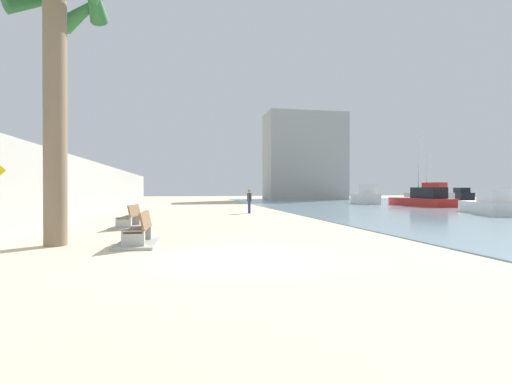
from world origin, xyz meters
name	(u,v)px	position (x,y,z in m)	size (l,w,h in m)	color
ground_plane	(199,212)	(0.00, 18.00, 0.00)	(120.00, 120.00, 0.00)	beige
seawall	(87,187)	(-7.50, 18.00, 1.76)	(0.80, 64.00, 3.51)	#9E9E99
water_bay	(491,208)	(24.00, 18.00, 0.02)	(36.00, 68.00, 0.04)	#7A99A8
palm_tree	(54,40)	(-4.73, 2.88, 5.89)	(3.59, 3.64, 8.40)	#7A6651
bench_near	(139,237)	(-2.37, 2.54, 0.23)	(1.18, 2.14, 0.98)	#9E9E99
bench_far	(129,222)	(-3.32, 7.63, 0.23)	(1.36, 2.22, 0.98)	#9E9E99
person_walking	(249,199)	(3.22, 15.88, 0.93)	(0.26, 0.51, 1.61)	navy
boat_mid_bay	(491,205)	(18.25, 11.87, 0.63)	(3.64, 5.78, 1.61)	white
boat_nearest	(423,199)	(20.97, 22.63, 0.69)	(2.54, 7.23, 6.90)	red
boat_far_left	(459,195)	(37.53, 37.91, 0.74)	(2.88, 4.97, 1.79)	black
boat_outer	(365,196)	(18.31, 28.78, 0.84)	(2.39, 5.02, 2.15)	white
boat_far_right	(430,194)	(30.29, 34.47, 0.94)	(3.82, 6.30, 6.41)	beige
harbor_building	(305,157)	(17.11, 46.00, 6.58)	(12.00, 6.00, 13.15)	#9E9E99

